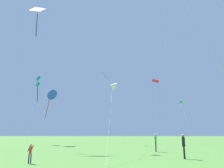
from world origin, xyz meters
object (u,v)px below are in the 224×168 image
object	(u,v)px
kite_pink_low	(36,17)
kite_black_large	(105,78)
kite_teal_box	(38,82)
kite_green_small	(180,102)
kite_white_distant	(113,86)
kite_blue_delta	(50,93)
person_child_small	(30,152)
kite_red_high	(155,84)
person_far_back	(156,141)
person_foreground_watcher	(184,144)

from	to	relation	value
kite_pink_low	kite_black_large	bearing A→B (deg)	54.11
kite_teal_box	kite_green_small	world-z (taller)	kite_teal_box
kite_teal_box	kite_black_large	world-z (taller)	kite_black_large
kite_white_distant	kite_pink_low	bearing A→B (deg)	154.34
kite_teal_box	kite_white_distant	bearing A→B (deg)	-49.13
kite_black_large	kite_blue_delta	world-z (taller)	kite_black_large
kite_teal_box	person_child_small	xyz separation A→B (m)	(11.25, -27.71, -11.29)
kite_pink_low	kite_blue_delta	distance (m)	13.13
kite_red_high	kite_blue_delta	bearing A→B (deg)	-157.61
kite_red_high	kite_black_large	size ratio (longest dim) A/B	0.96
person_far_back	kite_pink_low	bearing A→B (deg)	161.76
kite_pink_low	kite_white_distant	world-z (taller)	kite_pink_low
kite_teal_box	person_child_small	world-z (taller)	kite_teal_box
kite_red_high	kite_blue_delta	world-z (taller)	kite_red_high
kite_black_large	kite_blue_delta	size ratio (longest dim) A/B	1.24
kite_pink_low	kite_white_distant	size ratio (longest dim) A/B	1.80
kite_green_small	kite_teal_box	bearing A→B (deg)	-163.71
kite_red_high	kite_pink_low	xyz separation A→B (m)	(-19.84, -16.65, 6.64)
person_foreground_watcher	person_far_back	world-z (taller)	person_far_back
kite_pink_low	person_foreground_watcher	bearing A→B (deg)	-34.16
kite_pink_low	kite_green_small	size ratio (longest dim) A/B	2.18
kite_teal_box	person_child_small	size ratio (longest dim) A/B	11.21
kite_black_large	kite_green_small	distance (m)	19.27
kite_green_small	kite_blue_delta	xyz separation A→B (m)	(-26.21, -13.23, -0.24)
kite_black_large	person_foreground_watcher	distance (m)	28.40
kite_teal_box	person_far_back	world-z (taller)	kite_teal_box
kite_red_high	kite_white_distant	xyz separation A→B (m)	(-8.12, -22.29, -5.34)
kite_black_large	person_foreground_watcher	world-z (taller)	kite_black_large
kite_blue_delta	person_child_small	bearing A→B (deg)	-73.08
person_foreground_watcher	kite_black_large	bearing A→B (deg)	107.97
person_child_small	kite_green_small	bearing A→B (deg)	62.43
kite_blue_delta	person_far_back	world-z (taller)	kite_blue_delta
kite_red_high	kite_teal_box	size ratio (longest dim) A/B	1.02
kite_teal_box	kite_pink_low	bearing A→B (deg)	-71.71
person_foreground_watcher	kite_teal_box	bearing A→B (deg)	131.27
kite_black_large	kite_white_distant	world-z (taller)	kite_black_large
kite_black_large	kite_red_high	bearing A→B (deg)	19.66
kite_teal_box	kite_green_small	size ratio (longest dim) A/B	1.37
kite_red_high	kite_white_distant	distance (m)	24.31
kite_green_small	kite_red_high	bearing A→B (deg)	-141.35
kite_blue_delta	kite_white_distant	bearing A→B (deg)	-50.01
kite_red_high	kite_black_large	bearing A→B (deg)	-160.34
kite_red_high	person_far_back	bearing A→B (deg)	-99.43
kite_pink_low	person_far_back	distance (m)	24.68
kite_black_large	kite_white_distant	size ratio (longest dim) A/B	1.21
person_foreground_watcher	kite_pink_low	bearing A→B (deg)	145.84
kite_green_small	person_far_back	size ratio (longest dim) A/B	5.33
kite_black_large	person_far_back	bearing A→B (deg)	-69.39
kite_pink_low	person_child_small	xyz separation A→B (m)	(7.02, -14.91, -18.23)
kite_black_large	kite_white_distant	bearing A→B (deg)	-82.65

